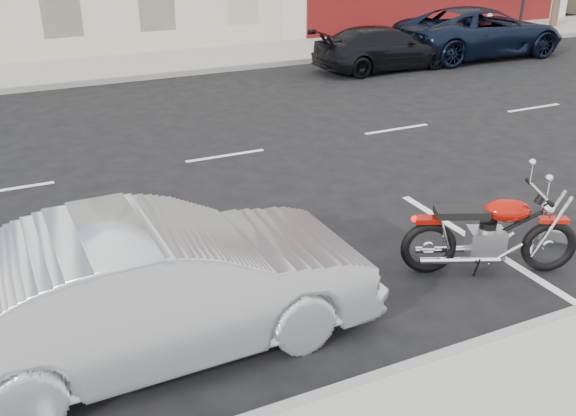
# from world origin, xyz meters

# --- Properties ---
(ground) EXTENTS (120.00, 120.00, 0.00)m
(ground) POSITION_xyz_m (0.00, 0.00, 0.00)
(ground) COLOR black
(ground) RESTS_ON ground
(sidewalk_far) EXTENTS (80.00, 3.40, 0.15)m
(sidewalk_far) POSITION_xyz_m (-5.00, 8.70, 0.07)
(sidewalk_far) COLOR gray
(sidewalk_far) RESTS_ON ground
(curb_far) EXTENTS (80.00, 0.12, 0.16)m
(curb_far) POSITION_xyz_m (-5.00, 7.00, 0.08)
(curb_far) COLOR gray
(curb_far) RESTS_ON ground
(fire_hydrant) EXTENTS (0.20, 0.20, 0.72)m
(fire_hydrant) POSITION_xyz_m (12.00, 8.50, 0.53)
(fire_hydrant) COLOR beige
(fire_hydrant) RESTS_ON sidewalk_far
(motorcycle) EXTENTS (2.14, 1.12, 1.15)m
(motorcycle) POSITION_xyz_m (0.28, -6.01, 0.52)
(motorcycle) COLOR black
(motorcycle) RESTS_ON ground
(sedan_silver) EXTENTS (4.70, 1.71, 1.54)m
(sedan_silver) POSITION_xyz_m (-4.74, -5.47, 0.77)
(sedan_silver) COLOR #9FA2A6
(sedan_silver) RESTS_ON ground
(suv_far) EXTENTS (5.78, 2.75, 1.59)m
(suv_far) POSITION_xyz_m (9.01, 5.60, 0.80)
(suv_far) COLOR black
(suv_far) RESTS_ON ground
(car_far) EXTENTS (4.45, 1.86, 1.28)m
(car_far) POSITION_xyz_m (5.04, 5.24, 0.64)
(car_far) COLOR black
(car_far) RESTS_ON ground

